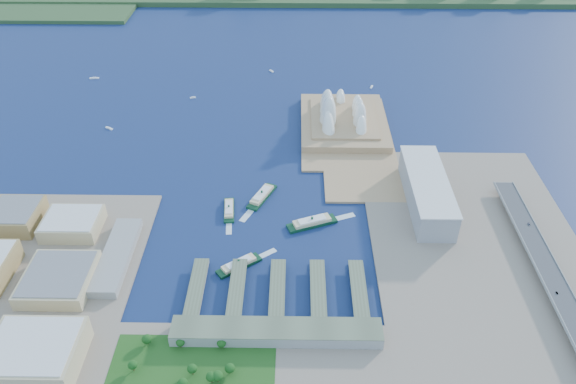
{
  "coord_description": "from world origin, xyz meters",
  "views": [
    {
      "loc": [
        31.35,
        -486.74,
        428.79
      ],
      "look_at": [
        22.51,
        79.36,
        18.0
      ],
      "focal_mm": 35.0,
      "sensor_mm": 36.0,
      "label": 1
    }
  ],
  "objects_px": {
    "ferry_d": "(312,221)",
    "car_c": "(529,224)",
    "ferry_a": "(229,208)",
    "ferry_b": "(262,194)",
    "opera_house": "(344,108)",
    "car_b": "(557,293)",
    "toaster_building": "(427,191)",
    "ferry_c": "(239,263)"
  },
  "relations": [
    {
      "from": "ferry_d",
      "to": "toaster_building",
      "type": "bearing_deg",
      "value": -95.12
    },
    {
      "from": "ferry_b",
      "to": "ferry_c",
      "type": "xyz_separation_m",
      "value": [
        -18.45,
        -127.58,
        -0.52
      ]
    },
    {
      "from": "car_c",
      "to": "ferry_a",
      "type": "bearing_deg",
      "value": 173.71
    },
    {
      "from": "opera_house",
      "to": "car_b",
      "type": "distance_m",
      "value": 412.87
    },
    {
      "from": "ferry_d",
      "to": "car_c",
      "type": "xyz_separation_m",
      "value": [
        252.02,
        -14.17,
        9.77
      ]
    },
    {
      "from": "ferry_b",
      "to": "car_b",
      "type": "bearing_deg",
      "value": -5.4
    },
    {
      "from": "opera_house",
      "to": "ferry_d",
      "type": "bearing_deg",
      "value": -102.33
    },
    {
      "from": "ferry_a",
      "to": "ferry_b",
      "type": "relative_size",
      "value": 0.84
    },
    {
      "from": "ferry_b",
      "to": "car_c",
      "type": "height_order",
      "value": "car_c"
    },
    {
      "from": "opera_house",
      "to": "toaster_building",
      "type": "relative_size",
      "value": 1.16
    },
    {
      "from": "ferry_a",
      "to": "ferry_c",
      "type": "bearing_deg",
      "value": -83.27
    },
    {
      "from": "toaster_building",
      "to": "ferry_d",
      "type": "distance_m",
      "value": 149.93
    },
    {
      "from": "ferry_a",
      "to": "ferry_c",
      "type": "distance_m",
      "value": 101.21
    },
    {
      "from": "ferry_a",
      "to": "car_c",
      "type": "height_order",
      "value": "car_c"
    },
    {
      "from": "ferry_a",
      "to": "ferry_d",
      "type": "distance_m",
      "value": 105.46
    },
    {
      "from": "car_b",
      "to": "opera_house",
      "type": "bearing_deg",
      "value": -62.42
    },
    {
      "from": "ferry_c",
      "to": "car_c",
      "type": "distance_m",
      "value": 339.05
    },
    {
      "from": "opera_house",
      "to": "ferry_c",
      "type": "height_order",
      "value": "opera_house"
    },
    {
      "from": "ferry_a",
      "to": "ferry_b",
      "type": "height_order",
      "value": "ferry_b"
    },
    {
      "from": "ferry_a",
      "to": "car_b",
      "type": "distance_m",
      "value": 376.95
    },
    {
      "from": "ferry_b",
      "to": "car_c",
      "type": "distance_m",
      "value": 322.42
    },
    {
      "from": "ferry_b",
      "to": "car_b",
      "type": "distance_m",
      "value": 354.4
    },
    {
      "from": "ferry_c",
      "to": "toaster_building",
      "type": "bearing_deg",
      "value": -98.91
    },
    {
      "from": "opera_house",
      "to": "ferry_b",
      "type": "bearing_deg",
      "value": -121.55
    },
    {
      "from": "ferry_c",
      "to": "car_b",
      "type": "xyz_separation_m",
      "value": [
        325.54,
        -49.04,
        10.48
      ]
    },
    {
      "from": "ferry_a",
      "to": "toaster_building",
      "type": "bearing_deg",
      "value": -1.12
    },
    {
      "from": "car_b",
      "to": "car_c",
      "type": "height_order",
      "value": "car_c"
    },
    {
      "from": "toaster_building",
      "to": "car_c",
      "type": "height_order",
      "value": "toaster_building"
    },
    {
      "from": "toaster_building",
      "to": "car_b",
      "type": "distance_m",
      "value": 194.09
    },
    {
      "from": "toaster_building",
      "to": "car_c",
      "type": "relative_size",
      "value": 31.75
    },
    {
      "from": "ferry_d",
      "to": "ferry_c",
      "type": "bearing_deg",
      "value": 110.59
    },
    {
      "from": "car_b",
      "to": "car_c",
      "type": "xyz_separation_m",
      "value": [
        8.0,
        108.98,
        0.11
      ]
    },
    {
      "from": "ferry_b",
      "to": "car_b",
      "type": "xyz_separation_m",
      "value": [
        307.09,
        -176.63,
        9.96
      ]
    },
    {
      "from": "ferry_d",
      "to": "car_b",
      "type": "bearing_deg",
      "value": -138.46
    },
    {
      "from": "opera_house",
      "to": "toaster_building",
      "type": "height_order",
      "value": "opera_house"
    },
    {
      "from": "opera_house",
      "to": "toaster_building",
      "type": "bearing_deg",
      "value": -65.77
    },
    {
      "from": "ferry_d",
      "to": "opera_house",
      "type": "bearing_deg",
      "value": -34.01
    },
    {
      "from": "ferry_a",
      "to": "car_b",
      "type": "height_order",
      "value": "car_b"
    },
    {
      "from": "car_c",
      "to": "opera_house",
      "type": "bearing_deg",
      "value": 127.79
    },
    {
      "from": "opera_house",
      "to": "ferry_a",
      "type": "xyz_separation_m",
      "value": [
        -155.49,
        -217.61,
        -27.4
      ]
    },
    {
      "from": "ferry_d",
      "to": "car_b",
      "type": "xyz_separation_m",
      "value": [
        244.02,
        -123.14,
        9.65
      ]
    },
    {
      "from": "ferry_c",
      "to": "ferry_d",
      "type": "height_order",
      "value": "ferry_d"
    }
  ]
}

